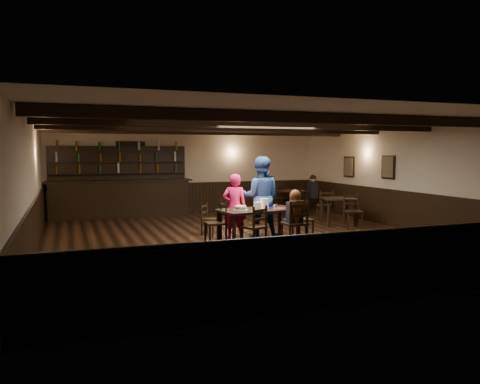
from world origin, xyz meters
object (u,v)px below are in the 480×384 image
object	(u,v)px
woman_pink	(235,207)
man_blue	(260,197)
cake	(241,208)
chair_near_right	(296,220)
dining_table	(258,212)
chair_near_left	(257,224)
bar_counter	(120,194)

from	to	relation	value
woman_pink	man_blue	xyz separation A→B (m)	(0.68, 0.06, 0.19)
man_blue	cake	size ratio (longest dim) A/B	6.17
cake	chair_near_right	bearing A→B (deg)	-39.20
dining_table	chair_near_left	bearing A→B (deg)	-115.25
chair_near_right	cake	bearing A→B (deg)	140.80
dining_table	man_blue	size ratio (longest dim) A/B	0.97
chair_near_right	cake	xyz separation A→B (m)	(-0.96, 0.79, 0.21)
dining_table	cake	bearing A→B (deg)	-172.78
man_blue	bar_counter	size ratio (longest dim) A/B	0.44
chair_near_left	bar_counter	size ratio (longest dim) A/B	0.21
dining_table	woman_pink	size ratio (longest dim) A/B	1.21
dining_table	cake	world-z (taller)	cake
man_blue	cake	bearing A→B (deg)	64.59
dining_table	woman_pink	xyz separation A→B (m)	(-0.38, 0.51, 0.08)
dining_table	chair_near_left	distance (m)	0.75
bar_counter	chair_near_right	bearing A→B (deg)	-64.10
woman_pink	man_blue	size ratio (longest dim) A/B	0.80
woman_pink	cake	world-z (taller)	woman_pink
chair_near_left	woman_pink	bearing A→B (deg)	93.39
dining_table	cake	size ratio (longest dim) A/B	5.95
chair_near_right	man_blue	bearing A→B (deg)	99.04
man_blue	woman_pink	bearing A→B (deg)	29.56
woman_pink	cake	xyz separation A→B (m)	(-0.06, -0.56, 0.03)
woman_pink	man_blue	bearing A→B (deg)	-159.47
chair_near_left	man_blue	xyz separation A→B (m)	(0.61, 1.24, 0.42)
cake	man_blue	bearing A→B (deg)	40.43
chair_near_right	bar_counter	distance (m)	6.78
man_blue	bar_counter	world-z (taller)	bar_counter
dining_table	chair_near_right	xyz separation A→B (m)	(0.52, -0.84, -0.10)
chair_near_left	cake	size ratio (longest dim) A/B	2.94
man_blue	bar_counter	distance (m)	5.43
cake	bar_counter	bearing A→B (deg)	110.61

